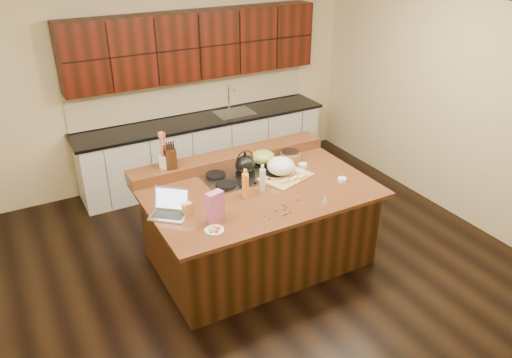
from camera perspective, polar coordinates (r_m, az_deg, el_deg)
room at (r=5.13m, az=0.27°, el=3.25°), size 5.52×5.02×2.72m
island at (r=5.55m, az=0.25°, el=-5.13°), size 2.40×1.60×0.92m
back_ledge at (r=5.85m, az=-3.07°, el=2.39°), size 2.40×0.30×0.12m
cooktop at (r=5.54m, az=-1.24°, el=0.45°), size 0.92×0.52×0.05m
back_counter at (r=7.25m, az=-6.25°, el=7.34°), size 3.70×0.66×2.40m
kettle at (r=5.48m, az=-1.26°, el=1.67°), size 0.30×0.30×0.20m
green_bowl at (r=5.73m, az=0.80°, el=2.54°), size 0.28×0.28×0.15m
laptop at (r=4.89m, az=-9.80°, el=-3.25°), size 0.44×0.43×0.24m
oil_bottle at (r=5.06m, az=-1.22°, el=-0.78°), size 0.08×0.08×0.27m
vinegar_bottle at (r=5.19m, az=0.74°, el=-0.14°), size 0.08×0.08×0.25m
wooden_tray at (r=5.52m, az=2.99°, el=1.22°), size 0.63×0.54×0.22m
ramekin_a at (r=5.50m, az=9.81°, el=-0.11°), size 0.11×0.11×0.04m
ramekin_b at (r=5.77m, az=5.36°, el=1.56°), size 0.11×0.11×0.04m
ramekin_c at (r=5.61m, az=5.07°, el=0.77°), size 0.13×0.13×0.04m
strainer_bowl at (r=5.94m, az=3.96°, el=2.61°), size 0.27×0.27×0.09m
kitchen_timer at (r=5.11m, az=7.84°, el=-2.08°), size 0.08×0.08×0.07m
pink_bag at (r=4.68m, az=-4.71°, el=-3.16°), size 0.18×0.13×0.30m
candy_plate at (r=4.61m, az=-4.78°, el=-5.85°), size 0.20×0.20×0.01m
package_box at (r=4.85m, az=-7.87°, el=-3.41°), size 0.09×0.07×0.13m
utensil_crock at (r=5.53m, az=-10.44°, el=1.93°), size 0.15×0.15×0.14m
knife_block at (r=5.53m, az=-9.83°, el=2.47°), size 0.13×0.19×0.23m
gumdrop_0 at (r=4.91m, az=3.22°, el=-3.46°), size 0.02×0.02×0.02m
gumdrop_1 at (r=4.90m, az=2.18°, el=-3.50°), size 0.02×0.02×0.02m
gumdrop_2 at (r=4.89m, az=2.29°, el=-3.63°), size 0.02×0.02×0.02m
gumdrop_3 at (r=4.81m, az=2.99°, el=-4.16°), size 0.02×0.02×0.02m
gumdrop_4 at (r=4.98m, az=3.33°, el=-3.04°), size 0.02×0.02×0.02m
gumdrop_5 at (r=4.85m, az=3.50°, el=-3.93°), size 0.02×0.02×0.02m
gumdrop_6 at (r=5.08m, az=4.97°, el=-2.39°), size 0.02×0.02×0.02m
gumdrop_7 at (r=5.00m, az=2.96°, el=-2.85°), size 0.02×0.02×0.02m
gumdrop_8 at (r=5.09m, az=4.66°, el=-2.31°), size 0.02×0.02×0.02m
gumdrop_9 at (r=4.76m, az=1.48°, el=-4.55°), size 0.02×0.02×0.02m
gumdrop_10 at (r=4.87m, az=3.96°, el=-3.78°), size 0.02×0.02×0.02m
gumdrop_11 at (r=4.95m, az=3.57°, el=-3.20°), size 0.02×0.02×0.02m
gumdrop_12 at (r=4.83m, az=3.33°, el=-4.03°), size 0.02×0.02×0.02m
gumdrop_13 at (r=4.81m, az=0.95°, el=-4.19°), size 0.02×0.02×0.02m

